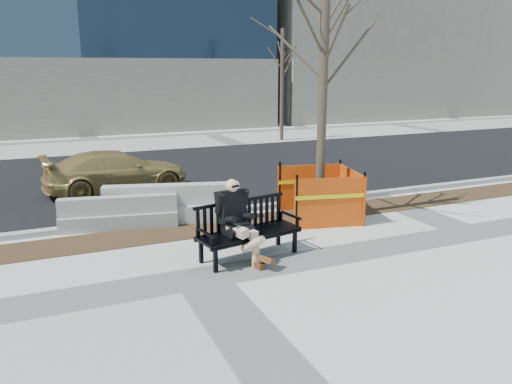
% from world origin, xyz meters
% --- Properties ---
extents(ground, '(120.00, 120.00, 0.00)m').
position_xyz_m(ground, '(0.00, 0.00, 0.00)').
color(ground, beige).
rests_on(ground, ground).
extents(mulch_strip, '(40.00, 1.20, 0.02)m').
position_xyz_m(mulch_strip, '(0.00, 2.60, 0.00)').
color(mulch_strip, '#47301C').
rests_on(mulch_strip, ground).
extents(asphalt_street, '(60.00, 10.40, 0.01)m').
position_xyz_m(asphalt_street, '(0.00, 8.80, 0.00)').
color(asphalt_street, black).
rests_on(asphalt_street, ground).
extents(curb, '(60.00, 0.25, 0.12)m').
position_xyz_m(curb, '(0.00, 3.55, 0.06)').
color(curb, '#9E9B93').
rests_on(curb, ground).
extents(bench, '(2.16, 1.12, 1.09)m').
position_xyz_m(bench, '(1.14, 0.55, 0.00)').
color(bench, black).
rests_on(bench, ground).
extents(seated_man, '(0.86, 1.20, 1.54)m').
position_xyz_m(seated_man, '(0.87, 0.56, 0.00)').
color(seated_man, black).
rests_on(seated_man, ground).
extents(tree_fence, '(3.01, 3.01, 6.32)m').
position_xyz_m(tree_fence, '(3.69, 2.29, 0.00)').
color(tree_fence, '#FF5E0E').
rests_on(tree_fence, ground).
extents(sedan, '(4.26, 2.07, 1.19)m').
position_xyz_m(sedan, '(-0.37, 7.00, 0.00)').
color(sedan, '#A07F42').
rests_on(sedan, ground).
extents(jersey_barrier_left, '(2.65, 0.98, 0.74)m').
position_xyz_m(jersey_barrier_left, '(-0.86, 3.40, 0.00)').
color(jersey_barrier_left, gray).
rests_on(jersey_barrier_left, ground).
extents(jersey_barrier_right, '(3.20, 1.45, 0.90)m').
position_xyz_m(jersey_barrier_right, '(0.37, 3.42, 0.00)').
color(jersey_barrier_right, '#A29E97').
rests_on(jersey_barrier_right, ground).
extents(far_tree_right, '(2.15, 2.15, 5.77)m').
position_xyz_m(far_tree_right, '(8.78, 14.73, 0.00)').
color(far_tree_right, '#4D3C31').
rests_on(far_tree_right, ground).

